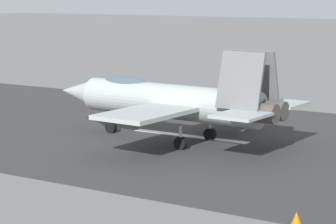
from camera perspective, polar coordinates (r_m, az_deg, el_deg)
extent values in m
plane|color=slate|center=(45.53, 0.73, -1.82)|extent=(400.00, 400.00, 0.00)
cube|color=#2F3030|center=(45.53, 0.73, -1.80)|extent=(240.00, 26.00, 0.02)
cube|color=white|center=(45.05, 1.75, -1.91)|extent=(8.00, 0.70, 0.00)
cylinder|color=#9BA4A2|center=(43.11, 0.20, 0.84)|extent=(12.09, 2.66, 2.07)
cone|color=#9BA4A2|center=(47.65, -7.13, 1.59)|extent=(2.85, 1.90, 1.76)
ellipsoid|color=#3F5160|center=(44.99, -3.35, 2.18)|extent=(3.65, 1.28, 1.10)
cylinder|color=#47423D|center=(39.49, 7.10, -0.03)|extent=(2.25, 1.21, 1.10)
cylinder|color=#47423D|center=(40.45, 7.83, 0.18)|extent=(2.25, 1.21, 1.10)
cube|color=#9BA4A2|center=(39.49, -1.76, -0.11)|extent=(3.67, 5.72, 0.24)
cube|color=#9BA4A2|center=(45.76, 3.95, 1.19)|extent=(3.67, 5.72, 0.24)
cube|color=#9BA4A2|center=(37.87, 5.80, -0.26)|extent=(2.53, 2.91, 0.16)
cube|color=#9BA4A2|center=(42.08, 8.98, 0.64)|extent=(2.53, 2.91, 0.16)
cube|color=slate|center=(39.38, 5.73, 2.47)|extent=(2.64, 1.07, 3.14)
cube|color=slate|center=(40.95, 6.96, 2.71)|extent=(2.64, 1.07, 3.14)
cylinder|color=silver|center=(46.14, -4.52, -0.81)|extent=(0.18, 0.18, 1.40)
cylinder|color=black|center=(46.20, -4.52, -1.20)|extent=(0.77, 0.34, 0.76)
cylinder|color=silver|center=(41.11, 0.99, -2.05)|extent=(0.18, 0.18, 1.40)
cylinder|color=black|center=(41.17, 0.99, -2.48)|extent=(0.77, 0.34, 0.76)
cylinder|color=silver|center=(43.75, 3.33, -1.36)|extent=(0.18, 0.18, 1.40)
cylinder|color=black|center=(43.81, 3.33, -1.77)|extent=(0.77, 0.34, 0.76)
cube|color=#1E2338|center=(56.73, -4.37, 0.83)|extent=(0.24, 0.36, 0.84)
cube|color=yellow|center=(56.64, -4.38, 1.45)|extent=(0.42, 0.51, 0.57)
sphere|color=tan|center=(56.58, -4.38, 1.89)|extent=(0.22, 0.22, 0.22)
cylinder|color=yellow|center=(56.36, -4.46, 1.38)|extent=(0.10, 0.10, 0.54)
cylinder|color=yellow|center=(56.93, -4.29, 1.46)|extent=(0.10, 0.10, 0.54)
cone|color=orange|center=(28.49, 10.09, -8.29)|extent=(0.44, 0.44, 0.55)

